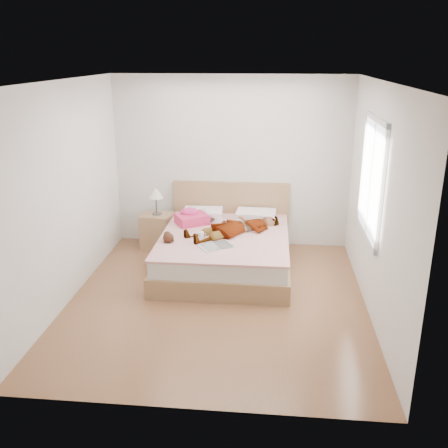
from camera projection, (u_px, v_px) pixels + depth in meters
name	position (u px, v px, depth m)	size (l,w,h in m)	color
ground	(217.00, 300.00, 6.14)	(4.00, 4.00, 0.00)	#513019
woman	(236.00, 225.00, 6.96)	(0.56, 1.49, 0.20)	white
hair	(201.00, 217.00, 7.46)	(0.46, 0.57, 0.08)	black
phone	(205.00, 211.00, 7.36)	(0.04, 0.09, 0.01)	silver
room_shell	(372.00, 179.00, 5.77)	(4.00, 4.00, 4.00)	white
bed	(225.00, 248.00, 7.03)	(1.80, 2.08, 1.00)	olive
towel	(191.00, 217.00, 7.29)	(0.55, 0.53, 0.23)	#DE3C78
magazine	(217.00, 246.00, 6.44)	(0.51, 0.46, 0.03)	white
coffee_mug	(201.00, 235.00, 6.73)	(0.12, 0.09, 0.09)	white
plush_toy	(168.00, 237.00, 6.60)	(0.19, 0.24, 0.12)	black
nightstand	(157.00, 228.00, 7.69)	(0.50, 0.46, 0.97)	#8B5D40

